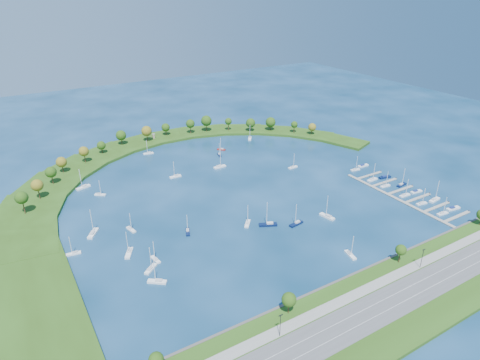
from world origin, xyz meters
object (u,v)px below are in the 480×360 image
moored_boat_20 (93,233)px  docked_boat_8 (372,179)px  moored_boat_10 (296,223)px  docked_boat_6 (385,185)px  moored_boat_21 (350,254)px  docked_boat_5 (416,191)px  moored_boat_17 (131,229)px  docked_boat_2 (422,203)px  docked_boat_11 (363,166)px  moored_boat_7 (100,194)px  docked_boat_9 (385,177)px  moored_boat_11 (129,252)px  moored_boat_5 (327,216)px  moored_boat_4 (250,138)px  moored_boat_12 (175,176)px  docked_boat_1 (453,208)px  moored_boat_15 (247,223)px  docked_boat_3 (435,199)px  docked_boat_7 (402,184)px  moored_boat_16 (74,253)px  docked_boat_4 (405,195)px  moored_boat_14 (220,166)px  dock_system (404,196)px  moored_boat_0 (188,231)px  moored_boat_9 (268,224)px  moored_boat_1 (219,154)px  moored_boat_3 (293,167)px  moored_boat_2 (155,259)px  docked_boat_10 (355,169)px  docked_boat_0 (443,213)px  harbor_tower (154,136)px  moored_boat_13 (221,149)px  moored_boat_18 (148,153)px  moored_boat_19 (151,268)px  moored_boat_6 (83,187)px

moored_boat_20 → docked_boat_8: (177.85, -28.96, -0.08)m
moored_boat_10 → docked_boat_6: bearing=177.0°
moored_boat_21 → docked_boat_5: size_ratio=1.37×
moored_boat_17 → docked_boat_2: moored_boat_17 is taller
docked_boat_11 → moored_boat_7: bearing=165.0°
moored_boat_7 → docked_boat_9: bearing=12.4°
moored_boat_11 → moored_boat_5: bearing=106.4°
moored_boat_4 → moored_boat_12: (-85.10, -38.97, -0.02)m
moored_boat_11 → moored_boat_4: bearing=157.0°
moored_boat_4 → docked_boat_1: moored_boat_4 is taller
moored_boat_15 → moored_boat_11: bearing=124.9°
docked_boat_3 → docked_boat_7: (0.01, 24.75, -0.03)m
moored_boat_16 → docked_boat_4: docked_boat_4 is taller
moored_boat_7 → moored_boat_16: bearing=-80.0°
moored_boat_15 → docked_boat_9: moored_boat_15 is taller
docked_boat_11 → moored_boat_5: bearing=-148.0°
moored_boat_7 → moored_boat_14: 85.15m
moored_boat_4 → docked_boat_11: 100.12m
docked_boat_9 → dock_system: bearing=-104.3°
docked_boat_4 → docked_boat_8: 26.74m
docked_boat_3 → moored_boat_4: bearing=96.2°
moored_boat_5 → moored_boat_10: 20.10m
moored_boat_0 → docked_boat_5: moored_boat_0 is taller
moored_boat_4 → docked_boat_6: size_ratio=1.18×
moored_boat_9 → dock_system: bearing=-163.5°
dock_system → moored_boat_4: 141.50m
moored_boat_1 → moored_boat_3: size_ratio=0.95×
moored_boat_15 → moored_boat_0: bearing=114.2°
moored_boat_15 → moored_boat_4: bearing=8.0°
moored_boat_2 → docked_boat_10: bearing=-88.6°
moored_boat_2 → moored_boat_9: bearing=-100.0°
docked_boat_11 → dock_system: bearing=-103.4°
moored_boat_2 → docked_boat_0: bearing=-113.9°
harbor_tower → moored_boat_20: 146.31m
moored_boat_0 → docked_boat_10: size_ratio=1.05×
moored_boat_0 → docked_boat_8: bearing=110.4°
moored_boat_13 → docked_boat_10: size_ratio=0.95×
moored_boat_2 → docked_boat_5: size_ratio=1.22×
moored_boat_18 → moored_boat_20: (-65.10, -95.50, 0.10)m
harbor_tower → moored_boat_21: bearing=-83.6°
moored_boat_7 → docked_boat_0: size_ratio=0.94×
moored_boat_19 → moored_boat_21: 96.15m
docked_boat_6 → docked_boat_9: docked_boat_6 is taller
moored_boat_6 → docked_boat_3: (180.30, -128.99, -0.02)m
moored_boat_17 → docked_boat_6: (159.40, -33.74, -0.00)m
dock_system → moored_boat_20: 186.10m
moored_boat_14 → moored_boat_17: moored_boat_14 is taller
docked_boat_0 → moored_boat_18: bearing=129.6°
docked_boat_4 → docked_boat_6: docked_boat_4 is taller
moored_boat_7 → docked_boat_4: docked_boat_4 is taller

